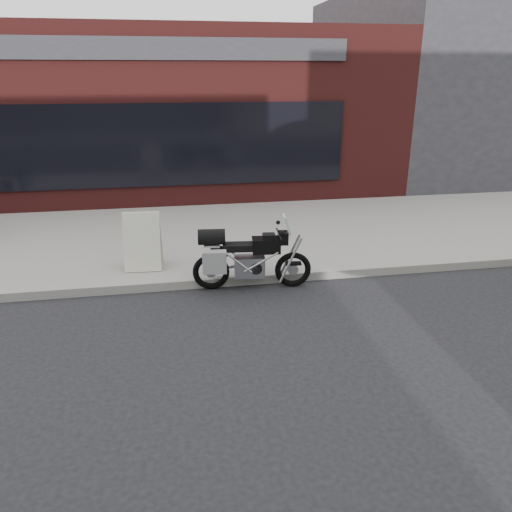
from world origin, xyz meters
TOP-DOWN VIEW (x-y plane):
  - ground at (0.00, 0.00)m, footprint 120.00×120.00m
  - near_sidewalk at (0.00, 7.00)m, footprint 44.00×6.00m
  - storefront at (-2.00, 13.98)m, footprint 14.00×10.07m
  - neighbour_building at (10.00, 14.00)m, footprint 10.00×10.00m
  - motorcycle at (-0.34, 3.89)m, footprint 1.97×0.63m
  - sandwich_sign at (-1.99, 4.80)m, footprint 0.66×0.61m

SIDE VIEW (x-z plane):
  - ground at x=0.00m, z-range 0.00..0.00m
  - near_sidewalk at x=0.00m, z-range 0.00..0.15m
  - motorcycle at x=-0.34m, z-range -0.09..1.16m
  - sandwich_sign at x=-1.99m, z-range 0.15..1.15m
  - storefront at x=-2.00m, z-range 0.00..4.50m
  - neighbour_building at x=10.00m, z-range 0.00..6.00m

